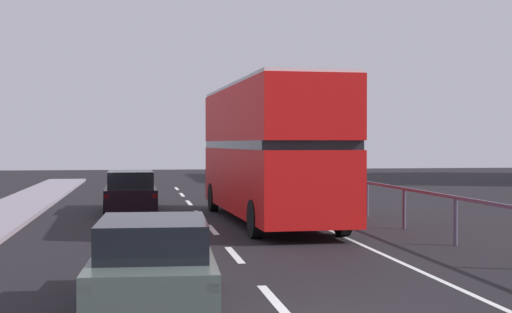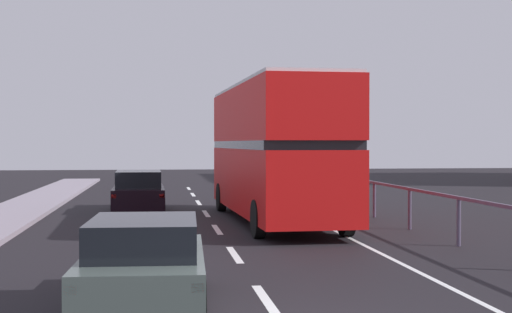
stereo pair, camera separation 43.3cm
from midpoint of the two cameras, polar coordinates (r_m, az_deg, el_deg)
The scene contains 5 objects.
lane_paint_markings at distance 19.30m, azimuth 2.40°, elevation -6.28°, with size 3.39×46.00×0.01m.
bridge_side_railing at distance 20.21m, azimuth 12.31°, elevation -3.26°, with size 0.10×42.00×1.19m.
double_decker_bus_red at distance 23.30m, azimuth 0.43°, elevation 0.61°, with size 2.96×10.92×4.27m.
hatchback_car_near at distance 11.40m, azimuth -8.91°, elevation -8.11°, with size 1.93×4.21×1.34m.
sedan_car_ahead at distance 27.06m, azimuth -9.97°, elevation -2.71°, with size 1.86×4.55×1.47m.
Camera 1 is at (-2.11, -9.74, 2.46)m, focal length 52.70 mm.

